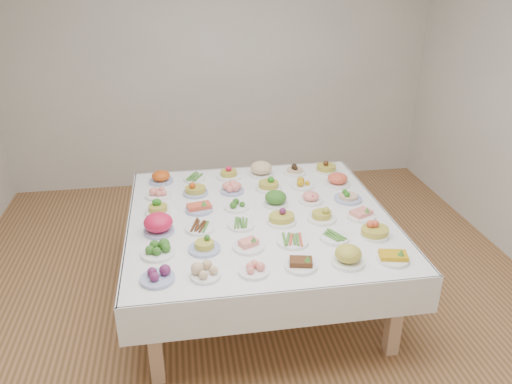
{
  "coord_description": "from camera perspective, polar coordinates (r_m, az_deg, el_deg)",
  "views": [
    {
      "loc": [
        -0.51,
        -3.34,
        2.55
      ],
      "look_at": [
        0.06,
        0.2,
        0.88
      ],
      "focal_mm": 35.0,
      "sensor_mm": 36.0,
      "label": 1
    }
  ],
  "objects": [
    {
      "name": "dish_6",
      "position": [
        3.42,
        -11.18,
        -6.39
      ],
      "size": [
        0.22,
        0.22,
        0.1
      ],
      "color": "white",
      "rests_on": "display_table"
    },
    {
      "name": "dish_30",
      "position": [
        4.51,
        -10.8,
        1.66
      ],
      "size": [
        0.21,
        0.21,
        0.11
      ],
      "color": "#4C66B2",
      "rests_on": "display_table"
    },
    {
      "name": "dish_16",
      "position": [
        3.81,
        7.53,
        -2.31
      ],
      "size": [
        0.22,
        0.22,
        0.14
      ],
      "color": "white",
      "rests_on": "display_table"
    },
    {
      "name": "dish_13",
      "position": [
        3.69,
        -6.42,
        -4.03
      ],
      "size": [
        0.21,
        0.21,
        0.05
      ],
      "color": "white",
      "rests_on": "display_table"
    },
    {
      "name": "dish_31",
      "position": [
        4.52,
        -7.04,
        1.61
      ],
      "size": [
        0.2,
        0.19,
        0.05
      ],
      "color": "white",
      "rests_on": "display_table"
    },
    {
      "name": "dish_7",
      "position": [
        3.42,
        -5.92,
        -5.9
      ],
      "size": [
        0.22,
        0.22,
        0.12
      ],
      "color": "#4C66B2",
      "rests_on": "display_table"
    },
    {
      "name": "dish_9",
      "position": [
        3.51,
        4.21,
        -5.51
      ],
      "size": [
        0.22,
        0.22,
        0.05
      ],
      "color": "white",
      "rests_on": "display_table"
    },
    {
      "name": "room_envelope",
      "position": [
        3.46,
        -0.52,
        12.99
      ],
      "size": [
        5.02,
        5.02,
        2.81
      ],
      "color": "#A77045",
      "rests_on": "ground"
    },
    {
      "name": "dish_28",
      "position": [
        4.36,
        5.31,
        0.92
      ],
      "size": [
        0.2,
        0.2,
        0.08
      ],
      "color": "white",
      "rests_on": "display_table"
    },
    {
      "name": "dish_33",
      "position": [
        4.57,
        0.6,
        2.71
      ],
      "size": [
        0.25,
        0.25,
        0.14
      ],
      "color": "white",
      "rests_on": "display_table"
    },
    {
      "name": "dish_18",
      "position": [
        3.96,
        -11.16,
        -1.66
      ],
      "size": [
        0.2,
        0.2,
        0.12
      ],
      "color": "white",
      "rests_on": "display_table"
    },
    {
      "name": "dish_21",
      "position": [
        4.01,
        2.27,
        -0.76
      ],
      "size": [
        0.2,
        0.2,
        0.12
      ],
      "color": "white",
      "rests_on": "display_table"
    },
    {
      "name": "dish_10",
      "position": [
        3.59,
        8.93,
        -5.11
      ],
      "size": [
        0.2,
        0.2,
        0.05
      ],
      "color": "white",
      "rests_on": "display_table"
    },
    {
      "name": "dish_15",
      "position": [
        3.75,
        2.96,
        -2.6
      ],
      "size": [
        0.22,
        0.22,
        0.14
      ],
      "color": "white",
      "rests_on": "display_table"
    },
    {
      "name": "dish_2",
      "position": [
        3.19,
        -0.25,
        -8.75
      ],
      "size": [
        0.19,
        0.19,
        0.08
      ],
      "color": "white",
      "rests_on": "display_table"
    },
    {
      "name": "dish_11",
      "position": [
        3.66,
        13.46,
        -4.09
      ],
      "size": [
        0.2,
        0.2,
        0.13
      ],
      "color": "white",
      "rests_on": "display_table"
    },
    {
      "name": "dish_1",
      "position": [
        3.16,
        -5.8,
        -8.97
      ],
      "size": [
        0.19,
        0.19,
        0.09
      ],
      "color": "white",
      "rests_on": "display_table"
    },
    {
      "name": "dish_14",
      "position": [
        3.71,
        -1.73,
        -3.73
      ],
      "size": [
        0.2,
        0.2,
        0.05
      ],
      "color": "white",
      "rests_on": "display_table"
    },
    {
      "name": "display_table",
      "position": [
        3.91,
        0.35,
        -3.59
      ],
      "size": [
        2.01,
        2.01,
        0.75
      ],
      "color": "white",
      "rests_on": "ground"
    },
    {
      "name": "dish_3",
      "position": [
        3.25,
        5.15,
        -7.97
      ],
      "size": [
        0.21,
        0.21,
        0.1
      ],
      "color": "white",
      "rests_on": "display_table"
    },
    {
      "name": "dish_24",
      "position": [
        4.24,
        -11.1,
        -0.04
      ],
      "size": [
        0.21,
        0.21,
        0.09
      ],
      "color": "white",
      "rests_on": "display_table"
    },
    {
      "name": "dish_23",
      "position": [
        4.16,
        10.52,
        -0.17
      ],
      "size": [
        0.23,
        0.23,
        0.13
      ],
      "color": "#4C66B2",
      "rests_on": "display_table"
    },
    {
      "name": "dish_25",
      "position": [
        4.23,
        -6.95,
        0.51
      ],
      "size": [
        0.21,
        0.21,
        0.13
      ],
      "color": "#4C66B2",
      "rests_on": "display_table"
    },
    {
      "name": "dish_35",
      "position": [
        4.7,
        8.04,
        2.91
      ],
      "size": [
        0.19,
        0.19,
        0.12
      ],
      "color": "white",
      "rests_on": "display_table"
    },
    {
      "name": "dish_5",
      "position": [
        3.42,
        15.42,
        -6.95
      ],
      "size": [
        0.21,
        0.21,
        0.1
      ],
      "color": "white",
      "rests_on": "display_table"
    },
    {
      "name": "dish_0",
      "position": [
        3.17,
        -11.22,
        -9.29
      ],
      "size": [
        0.21,
        0.21,
        0.09
      ],
      "color": "#4C66B2",
      "rests_on": "display_table"
    },
    {
      "name": "dish_12",
      "position": [
        3.67,
        -11.1,
        -3.62
      ],
      "size": [
        0.26,
        0.26,
        0.14
      ],
      "color": "#4C66B2",
      "rests_on": "display_table"
    },
    {
      "name": "dish_8",
      "position": [
        3.44,
        -0.87,
        -5.93
      ],
      "size": [
        0.22,
        0.22,
        0.09
      ],
      "color": "white",
      "rests_on": "display_table"
    },
    {
      "name": "dish_22",
      "position": [
        4.09,
        6.28,
        -0.55
      ],
      "size": [
        0.19,
        0.19,
        0.11
      ],
      "color": "white",
      "rests_on": "display_table"
    },
    {
      "name": "dish_34",
      "position": [
        4.63,
        4.48,
        2.79
      ],
      "size": [
        0.22,
        0.22,
        0.12
      ],
      "color": "white",
      "rests_on": "display_table"
    },
    {
      "name": "dish_4",
      "position": [
        3.31,
        10.5,
        -7.01
      ],
      "size": [
        0.22,
        0.22,
        0.14
      ],
      "color": "white",
      "rests_on": "display_table"
    },
    {
      "name": "dish_17",
      "position": [
        3.92,
        11.94,
        -2.31
      ],
      "size": [
        0.22,
        0.22,
        0.1
      ],
      "color": "white",
      "rests_on": "display_table"
    },
    {
      "name": "dish_26",
      "position": [
        4.24,
        -2.74,
        0.5
      ],
      "size": [
        0.2,
        0.2,
        0.1
      ],
      "color": "#4C66B2",
      "rests_on": "display_table"
    },
    {
      "name": "dish_29",
      "position": [
        4.43,
        9.31,
        1.54
      ],
      "size": [
        0.22,
        0.22,
        0.13
      ],
      "color": "white",
      "rests_on": "display_table"
    },
    {
      "name": "dish_27",
      "position": [
        4.29,
        1.46,
        1.04
      ],
      "size": [
        0.22,
        0.22,
        0.13
      ],
      "color": "white",
      "rests_on": "display_table"
    },
    {
      "name": "dish_32",
      "position": [
        4.53,
        -3.13,
        2.29
      ],
      "size": [
        0.22,
        0.22,
        0.12
      ],
      "color": "white",
      "rests_on": "display_table"
    },
    {
      "name": "dish_19",
      "position": [
        3.95,
        -6.53,
        -1.57
      ],
      "size": [
        0.22,
        0.22,
        0.1
      ],
      "color": "#4C66B2",
      "rests_on": "display_table"
    },
    {
      "name": "dish_20",
      "position": [
        3.97,
        -2.24,
        -1.5
      ],
      "size": [
        0.19,
        0.19,
        0.08
      ],
      "color": "white",
      "rests_on": "display_table"
    }
  ]
}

